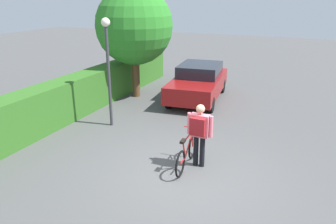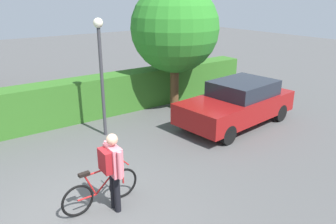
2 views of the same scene
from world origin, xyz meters
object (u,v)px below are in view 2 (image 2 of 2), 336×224
(bicycle, at_px, (101,190))
(person_rider, at_px, (112,165))
(street_lamp, at_px, (101,60))
(parked_car_near, at_px, (237,103))
(tree_kerbside, at_px, (175,29))

(bicycle, xyz_separation_m, person_rider, (0.15, -0.26, 0.63))
(bicycle, height_order, street_lamp, street_lamp)
(parked_car_near, relative_size, street_lamp, 1.23)
(parked_car_near, xyz_separation_m, street_lamp, (-3.98, 1.72, 1.59))
(parked_car_near, distance_m, bicycle, 5.88)
(person_rider, xyz_separation_m, street_lamp, (1.52, 3.60, 1.33))
(parked_car_near, bearing_deg, bicycle, -164.04)
(person_rider, relative_size, street_lamp, 0.47)
(bicycle, xyz_separation_m, street_lamp, (1.66, 3.33, 1.96))
(person_rider, distance_m, tree_kerbside, 6.86)
(bicycle, xyz_separation_m, tree_kerbside, (4.97, 4.20, 2.59))
(parked_car_near, relative_size, tree_kerbside, 0.95)
(street_lamp, relative_size, tree_kerbside, 0.77)
(bicycle, distance_m, street_lamp, 4.21)
(parked_car_near, bearing_deg, tree_kerbside, 104.62)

